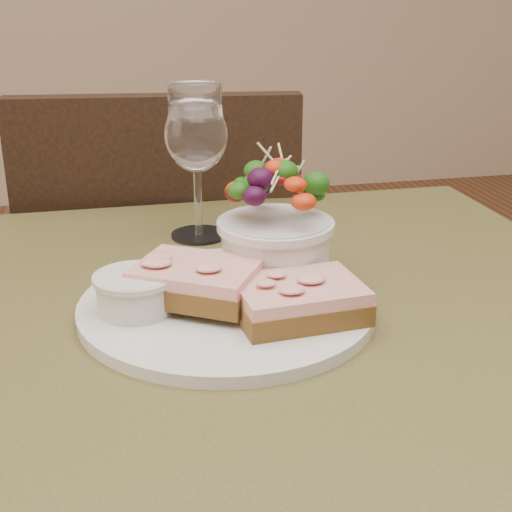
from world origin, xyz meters
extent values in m
cube|color=#3F3B1B|center=(0.00, 0.00, 0.73)|extent=(0.80, 0.80, 0.04)
cylinder|color=black|center=(0.34, 0.34, 0.35)|extent=(0.05, 0.05, 0.71)
cube|color=black|center=(-0.03, 0.62, 0.45)|extent=(0.47, 0.47, 0.04)
cube|color=black|center=(-0.05, 0.43, 0.68)|extent=(0.42, 0.09, 0.45)
cube|color=black|center=(-0.03, 0.62, 0.23)|extent=(0.40, 0.40, 0.45)
cylinder|color=silver|center=(-0.02, 0.03, 0.76)|extent=(0.29, 0.29, 0.01)
cube|color=#442312|center=(0.04, -0.02, 0.77)|extent=(0.12, 0.09, 0.02)
cube|color=#FCEBBF|center=(0.04, -0.02, 0.79)|extent=(0.12, 0.09, 0.01)
cube|color=#442312|center=(-0.05, 0.03, 0.78)|extent=(0.14, 0.13, 0.02)
cube|color=#FCEBBF|center=(-0.05, 0.03, 0.80)|extent=(0.14, 0.13, 0.01)
cylinder|color=silver|center=(-0.11, 0.03, 0.78)|extent=(0.07, 0.07, 0.04)
cylinder|color=brown|center=(-0.11, 0.03, 0.80)|extent=(0.06, 0.06, 0.01)
cylinder|color=silver|center=(0.04, 0.08, 0.79)|extent=(0.11, 0.11, 0.06)
ellipsoid|color=#103B0A|center=(0.04, 0.08, 0.85)|extent=(0.10, 0.10, 0.06)
ellipsoid|color=#103B0A|center=(-0.07, 0.11, 0.77)|extent=(0.04, 0.04, 0.01)
sphere|color=maroon|center=(-0.09, 0.10, 0.77)|extent=(0.02, 0.02, 0.02)
cylinder|color=white|center=(-0.02, 0.25, 0.75)|extent=(0.07, 0.07, 0.00)
cylinder|color=white|center=(-0.02, 0.25, 0.80)|extent=(0.01, 0.01, 0.09)
ellipsoid|color=white|center=(-0.02, 0.25, 0.88)|extent=(0.08, 0.08, 0.09)
camera|label=1|loc=(-0.13, -0.58, 1.05)|focal=50.00mm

